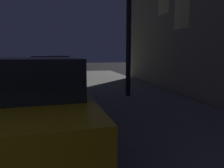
% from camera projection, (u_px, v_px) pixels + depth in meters
% --- Properties ---
extents(car_yellow_cab, '(2.33, 4.35, 1.43)m').
position_uv_depth(car_yellow_cab, '(27.00, 100.00, 3.43)').
color(car_yellow_cab, gold).
rests_on(car_yellow_cab, ground).
extents(car_green, '(2.07, 4.25, 1.43)m').
position_uv_depth(car_green, '(53.00, 71.00, 9.77)').
color(car_green, '#19592D').
rests_on(car_green, ground).
extents(car_black, '(2.28, 4.33, 1.43)m').
position_uv_depth(car_black, '(58.00, 65.00, 15.96)').
color(car_black, black).
rests_on(car_black, ground).
extents(car_white, '(2.17, 4.61, 1.43)m').
position_uv_depth(car_white, '(60.00, 62.00, 21.94)').
color(car_white, silver).
rests_on(car_white, ground).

